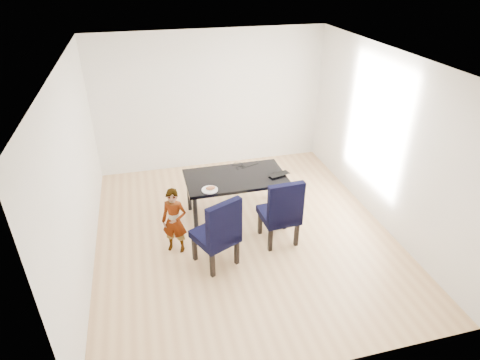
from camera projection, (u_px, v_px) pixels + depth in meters
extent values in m
cube|color=tan|center=(243.00, 233.00, 6.36)|extent=(4.50, 5.00, 0.01)
cube|color=white|center=(244.00, 59.00, 5.02)|extent=(4.50, 5.00, 0.01)
cube|color=white|center=(211.00, 101.00, 7.80)|extent=(4.50, 0.01, 2.70)
cube|color=silver|center=(314.00, 276.00, 3.58)|extent=(4.50, 0.01, 2.70)
cube|color=silver|center=(76.00, 175.00, 5.21)|extent=(0.01, 5.00, 2.70)
cube|color=silver|center=(385.00, 140.00, 6.17)|extent=(0.01, 5.00, 2.70)
cube|color=black|center=(236.00, 196.00, 6.59)|extent=(1.60, 0.90, 0.75)
cube|color=black|center=(215.00, 230.00, 5.49)|extent=(0.71, 0.72, 1.10)
cube|color=black|center=(279.00, 209.00, 5.94)|extent=(0.56, 0.58, 1.10)
imported|color=orange|center=(174.00, 221.00, 5.75)|extent=(0.44, 0.37, 1.02)
cylinder|color=silver|center=(210.00, 190.00, 6.03)|extent=(0.29, 0.29, 0.01)
ellipsoid|color=#AB653D|center=(211.00, 188.00, 6.01)|extent=(0.17, 0.12, 0.06)
imported|color=black|center=(277.00, 173.00, 6.47)|extent=(0.39, 0.30, 0.03)
torus|color=black|center=(241.00, 167.00, 6.67)|extent=(0.20, 0.20, 0.01)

